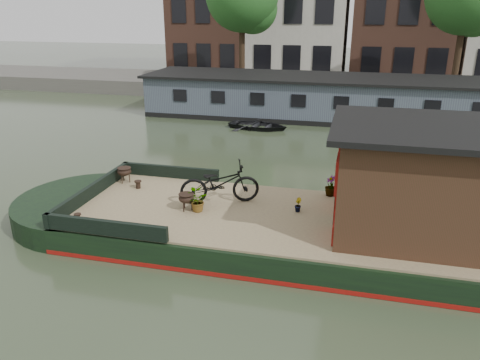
% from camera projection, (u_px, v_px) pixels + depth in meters
% --- Properties ---
extents(ground, '(120.00, 120.00, 0.00)m').
position_uv_depth(ground, '(315.00, 244.00, 11.32)').
color(ground, '#2E3823').
rests_on(ground, ground).
extents(houseboat_hull, '(14.01, 4.02, 0.60)m').
position_uv_depth(houseboat_hull, '(262.00, 228.00, 11.53)').
color(houseboat_hull, black).
rests_on(houseboat_hull, ground).
extents(houseboat_deck, '(11.80, 3.80, 0.05)m').
position_uv_depth(houseboat_deck, '(317.00, 221.00, 11.10)').
color(houseboat_deck, '#998D5E').
rests_on(houseboat_deck, houseboat_hull).
extents(bow_bulwark, '(3.00, 4.00, 0.35)m').
position_uv_depth(bow_bulwark, '(122.00, 193.00, 12.18)').
color(bow_bulwark, black).
rests_on(bow_bulwark, houseboat_deck).
extents(cabin, '(4.00, 3.50, 2.42)m').
position_uv_depth(cabin, '(421.00, 179.00, 10.17)').
color(cabin, '#332514').
rests_on(cabin, houseboat_deck).
extents(bicycle, '(2.14, 1.42, 1.06)m').
position_uv_depth(bicycle, '(220.00, 183.00, 11.89)').
color(bicycle, black).
rests_on(bicycle, houseboat_deck).
extents(potted_plant_b, '(0.20, 0.23, 0.35)m').
position_uv_depth(potted_plant_b, '(298.00, 205.00, 11.49)').
color(potted_plant_b, brown).
rests_on(potted_plant_b, houseboat_deck).
extents(potted_plant_c, '(0.53, 0.47, 0.55)m').
position_uv_depth(potted_plant_c, '(196.00, 201.00, 11.46)').
color(potted_plant_c, maroon).
rests_on(potted_plant_c, houseboat_deck).
extents(potted_plant_d, '(0.43, 0.43, 0.56)m').
position_uv_depth(potted_plant_d, '(331.00, 186.00, 12.43)').
color(potted_plant_d, brown).
rests_on(potted_plant_d, houseboat_deck).
extents(brazier_front, '(0.42, 0.42, 0.44)m').
position_uv_depth(brazier_front, '(187.00, 202.00, 11.54)').
color(brazier_front, black).
rests_on(brazier_front, houseboat_deck).
extents(brazier_rear, '(0.54, 0.54, 0.44)m').
position_uv_depth(brazier_rear, '(125.00, 175.00, 13.40)').
color(brazier_rear, black).
rests_on(brazier_rear, houseboat_deck).
extents(bollard_port, '(0.19, 0.19, 0.22)m').
position_uv_depth(bollard_port, '(138.00, 184.00, 12.98)').
color(bollard_port, black).
rests_on(bollard_port, houseboat_deck).
extents(bollard_stbd, '(0.17, 0.17, 0.19)m').
position_uv_depth(bollard_stbd, '(78.00, 217.00, 10.99)').
color(bollard_stbd, black).
rests_on(bollard_stbd, houseboat_deck).
extents(dinghy, '(3.07, 2.40, 0.58)m').
position_uv_depth(dinghy, '(258.00, 123.00, 21.96)').
color(dinghy, black).
rests_on(dinghy, ground).
extents(far_houseboat, '(20.40, 4.40, 2.11)m').
position_uv_depth(far_houseboat, '(343.00, 100.00, 23.72)').
color(far_houseboat, '#46535D').
rests_on(far_houseboat, ground).
extents(quay, '(60.00, 6.00, 0.90)m').
position_uv_depth(quay, '(346.00, 90.00, 29.81)').
color(quay, '#47443F').
rests_on(quay, ground).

